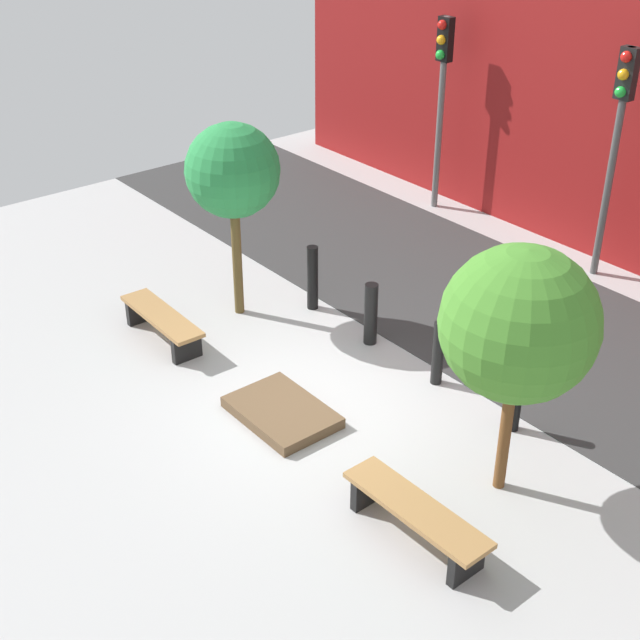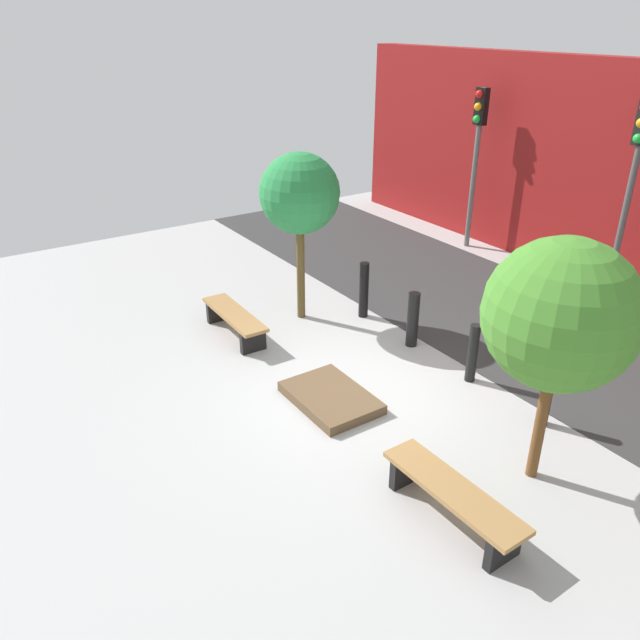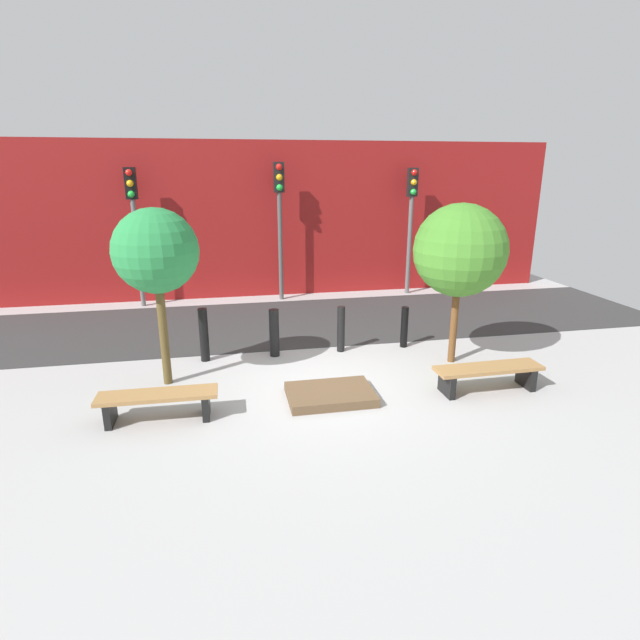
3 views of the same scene
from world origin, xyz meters
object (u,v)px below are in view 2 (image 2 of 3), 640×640
object	(u,v)px
bollard_right	(546,397)
planter_bed	(331,398)
traffic_light_west	(477,140)
traffic_light_mid_west	(634,167)
bench_right	(452,497)
bollard_center	(473,353)
tree_behind_left_bench	(300,195)
tree_behind_right_bench	(561,315)
bollard_left	(413,320)
bollard_far_left	(364,290)
bench_left	(235,319)

from	to	relation	value
bollard_right	planter_bed	bearing A→B (deg)	-133.80
traffic_light_west	traffic_light_mid_west	size ratio (longest dim) A/B	0.96
bench_right	bollard_center	xyz separation A→B (m)	(-1.95, 2.30, 0.15)
traffic_light_west	traffic_light_mid_west	world-z (taller)	traffic_light_mid_west
bollard_right	tree_behind_left_bench	bearing A→B (deg)	-168.35
planter_bed	bench_right	bearing A→B (deg)	-4.36
bollard_center	traffic_light_west	size ratio (longest dim) A/B	0.26
bench_right	tree_behind_right_bench	distance (m)	2.26
tree_behind_left_bench	bollard_left	size ratio (longest dim) A/B	3.14
bollard_center	tree_behind_left_bench	bearing A→B (deg)	-163.82
planter_bed	tree_behind_left_bench	distance (m)	3.61
tree_behind_left_bench	bollard_far_left	xyz separation A→B (m)	(0.61, 0.95, -1.75)
planter_bed	traffic_light_west	bearing A→B (deg)	119.96
bollard_center	bollard_right	bearing A→B (deg)	0.00
bollard_far_left	bollard_right	bearing A→B (deg)	0.00
tree_behind_right_bench	bollard_right	distance (m)	2.05
planter_bed	bollard_far_left	distance (m)	2.94
tree_behind_left_bench	traffic_light_mid_west	world-z (taller)	traffic_light_mid_west
traffic_light_mid_west	bollard_left	bearing A→B (deg)	-98.67
bollard_right	bench_right	bearing A→B (deg)	-75.11
planter_bed	bollard_far_left	world-z (taller)	bollard_far_left
planter_bed	traffic_light_mid_west	world-z (taller)	traffic_light_mid_west
bollard_center	traffic_light_west	world-z (taller)	traffic_light_west
tree_behind_left_bench	traffic_light_west	xyz separation A→B (m)	(-1.12, 5.35, 0.20)
bench_right	traffic_light_mid_west	size ratio (longest dim) A/B	0.49
bollard_far_left	bollard_center	size ratio (longest dim) A/B	1.11
bench_left	tree_behind_left_bench	size ratio (longest dim) A/B	0.58
bench_left	tree_behind_left_bench	world-z (taller)	tree_behind_left_bench
bench_right	planter_bed	xyz separation A→B (m)	(-2.62, 0.20, -0.24)
bench_right	tree_behind_left_bench	size ratio (longest dim) A/B	0.61
bench_left	planter_bed	size ratio (longest dim) A/B	1.25
bench_left	traffic_light_mid_west	size ratio (longest dim) A/B	0.46
bench_right	planter_bed	size ratio (longest dim) A/B	1.32
tree_behind_left_bench	bollard_left	world-z (taller)	tree_behind_left_bench
bollard_far_left	traffic_light_mid_west	distance (m)	5.25
traffic_light_west	bench_left	bearing A→B (deg)	-80.50
bollard_far_left	bollard_center	world-z (taller)	bollard_far_left
bench_left	tree_behind_left_bench	xyz separation A→B (m)	(-0.00, 1.34, 1.96)
tree_behind_left_bench	bollard_center	world-z (taller)	tree_behind_left_bench
tree_behind_left_bench	bollard_right	bearing A→B (deg)	11.65
planter_bed	bollard_left	xyz separation A→B (m)	(-0.67, 2.10, 0.40)
tree_behind_right_bench	traffic_light_mid_west	bearing A→B (deg)	116.11
bench_right	bollard_right	world-z (taller)	bollard_right
planter_bed	bollard_left	size ratio (longest dim) A/B	1.45
tree_behind_left_bench	bollard_right	distance (m)	5.08
planter_bed	tree_behind_left_bench	bearing A→B (deg)	156.47
tree_behind_left_bench	bench_right	bearing A→B (deg)	-14.35
planter_bed	bollard_center	distance (m)	2.24
bollard_center	bollard_right	distance (m)	1.34
bollard_left	bollard_far_left	bearing A→B (deg)	180.00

